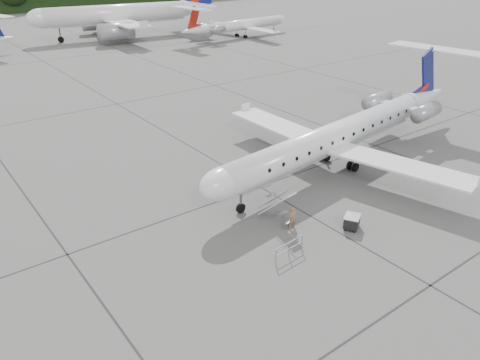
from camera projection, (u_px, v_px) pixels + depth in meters
ground at (357, 193)px, 34.62m from camera, size 320.00×320.00×0.00m
main_regional_jet at (334, 124)px, 36.63m from camera, size 32.74×25.35×7.77m
airstair at (277, 204)px, 30.54m from camera, size 1.15×2.60×2.44m
passenger at (293, 218)px, 29.82m from camera, size 0.63×0.48×1.56m
safety_railing at (289, 250)px, 27.20m from camera, size 2.20×0.25×1.00m
baggage_cart at (352, 222)px, 30.03m from camera, size 1.40×1.32×0.95m
bg_narrowbody at (115, 4)px, 91.93m from camera, size 39.07×30.60×12.83m
bg_regional_right at (245, 19)px, 94.35m from camera, size 27.88×21.43×6.82m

